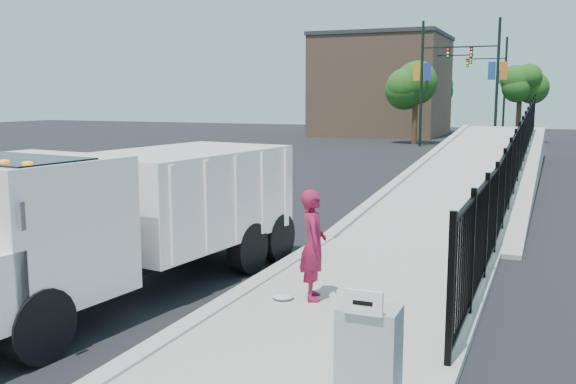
% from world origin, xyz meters
% --- Properties ---
extents(ground, '(120.00, 120.00, 0.00)m').
position_xyz_m(ground, '(0.00, 0.00, 0.00)').
color(ground, black).
rests_on(ground, ground).
extents(sidewalk, '(3.55, 12.00, 0.12)m').
position_xyz_m(sidewalk, '(1.93, -2.00, 0.06)').
color(sidewalk, '#9E998E').
rests_on(sidewalk, ground).
extents(curb, '(0.30, 12.00, 0.16)m').
position_xyz_m(curb, '(0.00, -2.00, 0.08)').
color(curb, '#ADAAA3').
rests_on(curb, ground).
extents(ramp, '(3.95, 24.06, 3.19)m').
position_xyz_m(ramp, '(2.12, 16.00, 0.00)').
color(ramp, '#9E998E').
rests_on(ramp, ground).
extents(iron_fence, '(0.10, 28.00, 1.80)m').
position_xyz_m(iron_fence, '(3.55, 12.00, 0.90)').
color(iron_fence, black).
rests_on(iron_fence, ground).
extents(truck, '(3.19, 7.48, 2.48)m').
position_xyz_m(truck, '(-1.84, -0.97, 1.40)').
color(truck, black).
rests_on(truck, ground).
extents(worker, '(0.63, 0.74, 1.73)m').
position_xyz_m(worker, '(1.20, -0.25, 0.98)').
color(worker, maroon).
rests_on(worker, sidewalk).
extents(utility_cabinet, '(0.55, 0.40, 1.25)m').
position_xyz_m(utility_cabinet, '(3.10, -3.91, 0.75)').
color(utility_cabinet, gray).
rests_on(utility_cabinet, sidewalk).
extents(arrow_sign, '(0.35, 0.04, 0.22)m').
position_xyz_m(arrow_sign, '(3.10, -4.13, 1.48)').
color(arrow_sign, white).
rests_on(arrow_sign, utility_cabinet).
extents(debris, '(0.34, 0.34, 0.08)m').
position_xyz_m(debris, '(0.78, -0.45, 0.16)').
color(debris, silver).
rests_on(debris, sidewalk).
extents(light_pole_0, '(3.78, 0.22, 8.00)m').
position_xyz_m(light_pole_0, '(-3.24, 32.70, 4.36)').
color(light_pole_0, black).
rests_on(light_pole_0, ground).
extents(light_pole_1, '(3.78, 0.22, 8.00)m').
position_xyz_m(light_pole_1, '(0.82, 32.61, 4.36)').
color(light_pole_1, black).
rests_on(light_pole_1, ground).
extents(light_pole_2, '(3.77, 0.22, 8.00)m').
position_xyz_m(light_pole_2, '(-4.26, 41.13, 4.36)').
color(light_pole_2, black).
rests_on(light_pole_2, ground).
extents(light_pole_3, '(3.77, 0.22, 8.00)m').
position_xyz_m(light_pole_3, '(0.29, 46.57, 4.36)').
color(light_pole_3, black).
rests_on(light_pole_3, ground).
extents(tree_0, '(2.99, 2.99, 5.49)m').
position_xyz_m(tree_0, '(-4.24, 34.31, 3.96)').
color(tree_0, '#382314').
rests_on(tree_0, ground).
extents(tree_1, '(2.05, 2.05, 5.03)m').
position_xyz_m(tree_1, '(2.21, 38.07, 3.89)').
color(tree_1, '#382314').
rests_on(tree_1, ground).
extents(tree_2, '(2.89, 2.89, 5.45)m').
position_xyz_m(tree_2, '(-5.47, 49.70, 3.96)').
color(tree_2, '#382314').
rests_on(tree_2, ground).
extents(building, '(10.00, 10.00, 8.00)m').
position_xyz_m(building, '(-9.00, 44.00, 4.00)').
color(building, '#8C664C').
rests_on(building, ground).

